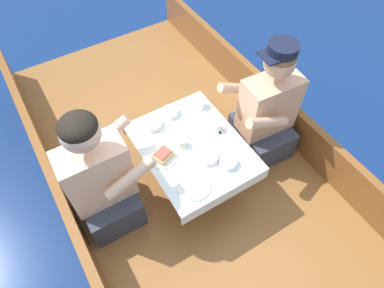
% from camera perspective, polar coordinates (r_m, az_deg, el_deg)
% --- Properties ---
extents(ground_plane, '(60.00, 60.00, 0.00)m').
position_cam_1_polar(ground_plane, '(2.89, -0.55, -7.67)').
color(ground_plane, navy).
extents(boat_deck, '(1.85, 3.78, 0.26)m').
position_cam_1_polar(boat_deck, '(2.78, -0.57, -6.35)').
color(boat_deck, brown).
rests_on(boat_deck, ground_plane).
extents(gunwale_port, '(0.06, 3.78, 0.34)m').
position_cam_1_polar(gunwale_port, '(2.43, -19.42, -11.89)').
color(gunwale_port, brown).
rests_on(gunwale_port, boat_deck).
extents(gunwale_starboard, '(0.06, 3.78, 0.34)m').
position_cam_1_polar(gunwale_starboard, '(2.91, 14.69, 4.89)').
color(gunwale_starboard, brown).
rests_on(gunwale_starboard, boat_deck).
extents(cockpit_table, '(0.65, 0.83, 0.42)m').
position_cam_1_polar(cockpit_table, '(2.33, 0.00, -0.93)').
color(cockpit_table, '#B2B2B7').
rests_on(cockpit_table, boat_deck).
extents(person_port, '(0.53, 0.45, 1.00)m').
position_cam_1_polar(person_port, '(2.22, -14.98, -5.88)').
color(person_port, '#333847').
rests_on(person_port, boat_deck).
extents(person_starboard, '(0.55, 0.47, 1.00)m').
position_cam_1_polar(person_starboard, '(2.56, 12.27, 5.15)').
color(person_starboard, '#333847').
rests_on(person_starboard, boat_deck).
extents(plate_sandwich, '(0.18, 0.18, 0.01)m').
position_cam_1_polar(plate_sandwich, '(2.24, -4.83, -2.20)').
color(plate_sandwich, silver).
rests_on(plate_sandwich, cockpit_table).
extents(plate_bread, '(0.22, 0.22, 0.01)m').
position_cam_1_polar(plate_bread, '(2.12, 0.27, -6.96)').
color(plate_bread, silver).
rests_on(plate_bread, cockpit_table).
extents(sandwich, '(0.14, 0.13, 0.05)m').
position_cam_1_polar(sandwich, '(2.22, -4.87, -1.79)').
color(sandwich, '#E0BC7F').
rests_on(sandwich, plate_sandwich).
extents(bowl_port_near, '(0.11, 0.11, 0.04)m').
position_cam_1_polar(bowl_port_near, '(2.20, 6.06, -3.06)').
color(bowl_port_near, silver).
rests_on(bowl_port_near, cockpit_table).
extents(bowl_starboard_near, '(0.14, 0.14, 0.04)m').
position_cam_1_polar(bowl_starboard_near, '(2.22, 2.68, -1.97)').
color(bowl_starboard_near, silver).
rests_on(bowl_starboard_near, cockpit_table).
extents(bowl_center_far, '(0.14, 0.14, 0.04)m').
position_cam_1_polar(bowl_center_far, '(2.40, -6.62, 3.44)').
color(bowl_center_far, silver).
rests_on(bowl_center_far, cockpit_table).
extents(bowl_port_far, '(0.12, 0.12, 0.04)m').
position_cam_1_polar(bowl_port_far, '(2.47, -3.66, 5.37)').
color(bowl_port_far, silver).
rests_on(bowl_port_far, cockpit_table).
extents(coffee_cup_port, '(0.10, 0.07, 0.06)m').
position_cam_1_polar(coffee_cup_port, '(2.37, 4.18, 3.02)').
color(coffee_cup_port, silver).
rests_on(coffee_cup_port, cockpit_table).
extents(coffee_cup_starboard, '(0.10, 0.08, 0.06)m').
position_cam_1_polar(coffee_cup_starboard, '(2.51, 1.44, 6.71)').
color(coffee_cup_starboard, silver).
rests_on(coffee_cup_starboard, cockpit_table).
extents(tin_can, '(0.07, 0.07, 0.05)m').
position_cam_1_polar(tin_can, '(2.28, -1.61, 0.24)').
color(tin_can, silver).
rests_on(tin_can, cockpit_table).
extents(utensil_fork_port, '(0.08, 0.17, 0.00)m').
position_cam_1_polar(utensil_fork_port, '(2.34, 4.93, 0.92)').
color(utensil_fork_port, silver).
rests_on(utensil_fork_port, cockpit_table).
extents(utensil_spoon_port, '(0.17, 0.06, 0.01)m').
position_cam_1_polar(utensil_spoon_port, '(2.36, -5.84, 1.53)').
color(utensil_spoon_port, silver).
rests_on(utensil_spoon_port, cockpit_table).
extents(utensil_knife_starboard, '(0.04, 0.17, 0.00)m').
position_cam_1_polar(utensil_knife_starboard, '(2.34, 6.11, 0.83)').
color(utensil_knife_starboard, silver).
rests_on(utensil_knife_starboard, cockpit_table).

